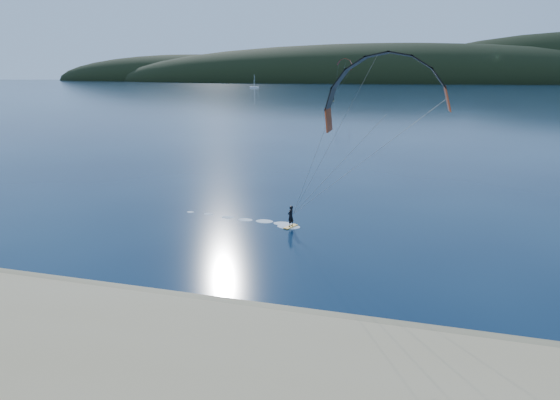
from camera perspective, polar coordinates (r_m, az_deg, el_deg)
name	(u,v)px	position (r m, az deg, el deg)	size (l,w,h in m)	color
ground	(167,351)	(24.01, -13.45, -17.27)	(1800.00, 1800.00, 0.00)	#061731
wet_sand	(206,307)	(27.45, -8.86, -12.54)	(220.00, 2.50, 0.10)	#907C54
headland	(409,82)	(763.01, 15.24, 13.51)	(1200.00, 310.00, 140.00)	black
kitesurfer_near	(381,118)	(33.56, 12.04, 9.55)	(22.72, 7.02, 13.19)	orange
kitesurfer_far	(344,67)	(225.45, 7.75, 15.56)	(9.26, 4.79, 18.46)	orange
sailboat	(254,87)	(444.96, -3.10, 13.43)	(8.55, 5.31, 11.90)	white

